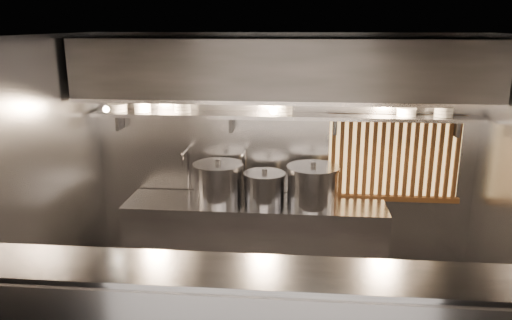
% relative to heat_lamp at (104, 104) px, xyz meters
% --- Properties ---
extents(ceiling, '(4.50, 4.50, 0.00)m').
position_rel_heat_lamp_xyz_m(ceiling, '(1.90, -0.85, 0.73)').
color(ceiling, black).
rests_on(ceiling, wall_back).
extents(wall_back, '(4.50, 0.00, 4.50)m').
position_rel_heat_lamp_xyz_m(wall_back, '(1.90, 0.65, -0.67)').
color(wall_back, gray).
rests_on(wall_back, floor).
extents(wall_left, '(0.00, 3.00, 3.00)m').
position_rel_heat_lamp_xyz_m(wall_left, '(-0.35, -0.85, -0.67)').
color(wall_left, gray).
rests_on(wall_left, floor).
extents(cooking_bench, '(3.00, 0.70, 0.90)m').
position_rel_heat_lamp_xyz_m(cooking_bench, '(1.60, 0.28, -1.62)').
color(cooking_bench, '#96969B').
rests_on(cooking_bench, floor).
extents(bowl_shelf, '(4.40, 0.34, 0.04)m').
position_rel_heat_lamp_xyz_m(bowl_shelf, '(1.90, 0.47, -0.19)').
color(bowl_shelf, '#96969B').
rests_on(bowl_shelf, wall_back).
extents(exhaust_hood, '(4.40, 0.81, 0.65)m').
position_rel_heat_lamp_xyz_m(exhaust_hood, '(1.90, 0.25, 0.36)').
color(exhaust_hood, '#2D2D30').
rests_on(exhaust_hood, ceiling).
extents(wood_screen, '(1.56, 0.09, 1.04)m').
position_rel_heat_lamp_xyz_m(wood_screen, '(3.20, 0.60, -0.69)').
color(wood_screen, '#FFC972').
rests_on(wood_screen, wall_back).
extents(faucet_left, '(0.04, 0.30, 0.50)m').
position_rel_heat_lamp_xyz_m(faucet_left, '(0.75, 0.52, -0.76)').
color(faucet_left, silver).
rests_on(faucet_left, wall_back).
extents(faucet_right, '(0.04, 0.30, 0.50)m').
position_rel_heat_lamp_xyz_m(faucet_right, '(1.45, 0.52, -0.76)').
color(faucet_right, silver).
rests_on(faucet_right, wall_back).
extents(heat_lamp, '(0.25, 0.35, 0.20)m').
position_rel_heat_lamp_xyz_m(heat_lamp, '(0.00, 0.00, 0.00)').
color(heat_lamp, '#96969B').
rests_on(heat_lamp, exhaust_hood).
extents(pendant_bulb, '(0.09, 0.09, 0.19)m').
position_rel_heat_lamp_xyz_m(pendant_bulb, '(1.80, 0.35, -0.11)').
color(pendant_bulb, '#2D2D30').
rests_on(pendant_bulb, exhaust_hood).
extents(stock_pot_left, '(0.65, 0.65, 0.48)m').
position_rel_heat_lamp_xyz_m(stock_pot_left, '(1.17, 0.32, -0.95)').
color(stock_pot_left, '#96969B').
rests_on(stock_pot_left, cooking_bench).
extents(stock_pot_mid, '(0.61, 0.61, 0.40)m').
position_rel_heat_lamp_xyz_m(stock_pot_mid, '(1.71, 0.28, -0.99)').
color(stock_pot_mid, '#96969B').
rests_on(stock_pot_mid, cooking_bench).
extents(stock_pot_right, '(0.70, 0.70, 0.50)m').
position_rel_heat_lamp_xyz_m(stock_pot_right, '(2.26, 0.25, -0.94)').
color(stock_pot_right, '#96969B').
rests_on(stock_pot_right, cooking_bench).
extents(bowl_stack_0, '(0.23, 0.23, 0.09)m').
position_rel_heat_lamp_xyz_m(bowl_stack_0, '(-0.03, 0.47, -0.12)').
color(bowl_stack_0, white).
rests_on(bowl_stack_0, bowl_shelf).
extents(bowl_stack_1, '(0.21, 0.21, 0.17)m').
position_rel_heat_lamp_xyz_m(bowl_stack_1, '(0.27, 0.47, -0.08)').
color(bowl_stack_1, white).
rests_on(bowl_stack_1, bowl_shelf).
extents(bowl_stack_2, '(0.21, 0.21, 0.17)m').
position_rel_heat_lamp_xyz_m(bowl_stack_2, '(0.74, 0.47, -0.08)').
color(bowl_stack_2, white).
rests_on(bowl_stack_2, bowl_shelf).
extents(bowl_stack_3, '(0.22, 0.22, 0.13)m').
position_rel_heat_lamp_xyz_m(bowl_stack_3, '(1.91, 0.47, -0.10)').
color(bowl_stack_3, white).
rests_on(bowl_stack_3, bowl_shelf).
extents(bowl_stack_4, '(0.22, 0.22, 0.09)m').
position_rel_heat_lamp_xyz_m(bowl_stack_4, '(3.27, 0.47, -0.12)').
color(bowl_stack_4, white).
rests_on(bowl_stack_4, bowl_shelf).
extents(bowl_stack_5, '(0.22, 0.22, 0.13)m').
position_rel_heat_lamp_xyz_m(bowl_stack_5, '(3.67, 0.47, -0.10)').
color(bowl_stack_5, white).
rests_on(bowl_stack_5, bowl_shelf).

